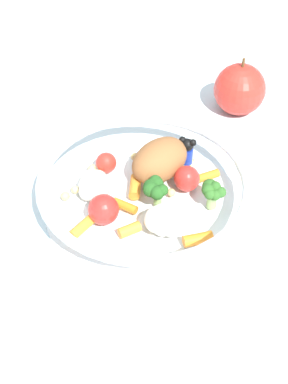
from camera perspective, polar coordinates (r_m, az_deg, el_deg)
ground_plane at (r=0.65m, az=1.76°, el=-2.29°), size 2.40×2.40×0.00m
food_container at (r=0.64m, az=0.13°, el=0.32°), size 0.24×0.24×0.06m
loose_apple at (r=0.79m, az=9.46°, el=10.00°), size 0.07×0.07×0.08m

